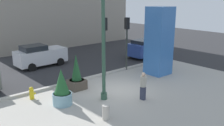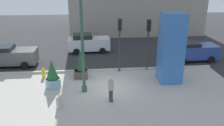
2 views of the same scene
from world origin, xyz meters
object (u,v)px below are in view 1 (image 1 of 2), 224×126
(potted_plant_near_left, at_px, (62,89))
(potted_plant_mid_plaza, at_px, (77,76))
(traffic_light_corner, at_px, (105,37))
(car_far_lane, at_px, (148,48))
(pedestrian_by_curb, at_px, (143,85))
(lamp_post, at_px, (103,42))
(traffic_light_far_side, at_px, (127,35))
(concrete_bollard, at_px, (106,112))
(art_pillar_blue, at_px, (159,41))
(fire_hydrant, at_px, (32,93))
(car_passing_lane, at_px, (40,55))

(potted_plant_near_left, distance_m, potted_plant_mid_plaza, 2.44)
(traffic_light_corner, bearing_deg, car_far_lane, 16.51)
(pedestrian_by_curb, bearing_deg, potted_plant_mid_plaza, 116.67)
(potted_plant_mid_plaza, distance_m, car_far_lane, 10.55)
(lamp_post, distance_m, traffic_light_far_side, 6.21)
(concrete_bollard, distance_m, car_far_lane, 13.50)
(art_pillar_blue, bearing_deg, concrete_bollard, -157.36)
(potted_plant_near_left, bearing_deg, art_pillar_blue, 2.30)
(fire_hydrant, distance_m, concrete_bollard, 4.98)
(potted_plant_mid_plaza, bearing_deg, traffic_light_corner, 17.84)
(lamp_post, height_order, potted_plant_near_left, lamp_post)
(concrete_bollard, bearing_deg, pedestrian_by_curb, 8.96)
(potted_plant_near_left, xyz_separation_m, traffic_light_far_side, (7.28, 2.63, 1.93))
(art_pillar_blue, relative_size, concrete_bollard, 6.73)
(potted_plant_near_left, distance_m, traffic_light_corner, 5.93)
(car_passing_lane, bearing_deg, traffic_light_corner, -65.81)
(traffic_light_corner, xyz_separation_m, car_passing_lane, (-2.51, 5.59, -1.98))
(lamp_post, xyz_separation_m, traffic_light_corner, (2.79, 3.41, -0.46))
(lamp_post, relative_size, potted_plant_mid_plaza, 3.03)
(potted_plant_mid_plaza, distance_m, fire_hydrant, 2.93)
(traffic_light_corner, xyz_separation_m, car_far_lane, (7.01, 2.08, -2.01))
(traffic_light_corner, height_order, pedestrian_by_curb, traffic_light_corner)
(traffic_light_far_side, distance_m, traffic_light_corner, 2.30)
(concrete_bollard, xyz_separation_m, traffic_light_corner, (4.23, 5.38, 2.54))
(potted_plant_mid_plaza, bearing_deg, lamp_post, -83.03)
(fire_hydrant, xyz_separation_m, traffic_light_corner, (5.95, 0.71, 2.55))
(potted_plant_near_left, relative_size, car_far_lane, 0.46)
(fire_hydrant, relative_size, pedestrian_by_curb, 0.46)
(concrete_bollard, relative_size, car_passing_lane, 0.18)
(lamp_post, xyz_separation_m, art_pillar_blue, (6.22, 1.22, -0.85))
(traffic_light_far_side, height_order, car_far_lane, traffic_light_far_side)
(potted_plant_mid_plaza, xyz_separation_m, pedestrian_by_curb, (1.96, -3.90, 0.01))
(potted_plant_near_left, distance_m, fire_hydrant, 2.13)
(art_pillar_blue, relative_size, car_passing_lane, 1.19)
(art_pillar_blue, relative_size, fire_hydrant, 6.73)
(art_pillar_blue, bearing_deg, traffic_light_far_side, 116.22)
(potted_plant_mid_plaza, relative_size, car_far_lane, 0.52)
(concrete_bollard, bearing_deg, lamp_post, 53.84)
(car_passing_lane, bearing_deg, car_far_lane, -20.24)
(concrete_bollard, xyz_separation_m, pedestrian_by_curb, (3.11, 0.49, 0.53))
(potted_plant_near_left, height_order, car_far_lane, potted_plant_near_left)
(traffic_light_corner, bearing_deg, concrete_bollard, -128.19)
(art_pillar_blue, height_order, fire_hydrant, art_pillar_blue)
(car_passing_lane, distance_m, pedestrian_by_curb, 10.57)
(concrete_bollard, bearing_deg, traffic_light_corner, 51.81)
(potted_plant_mid_plaza, xyz_separation_m, car_far_lane, (10.10, 3.07, 0.00))
(concrete_bollard, bearing_deg, fire_hydrant, 110.17)
(pedestrian_by_curb, bearing_deg, car_passing_lane, 97.53)
(car_far_lane, bearing_deg, potted_plant_near_left, -159.01)
(concrete_bollard, xyz_separation_m, car_far_lane, (11.24, 7.46, 0.53))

